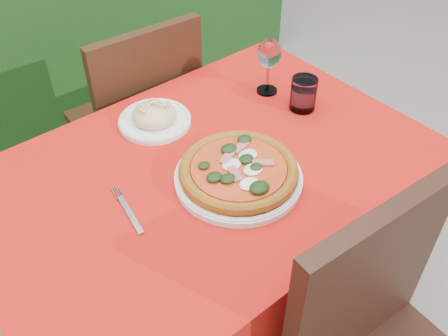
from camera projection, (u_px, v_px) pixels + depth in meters
ground at (211, 315)px, 1.88m from camera, size 60.00×60.00×0.00m
dining_table at (208, 205)px, 1.48m from camera, size 1.26×0.86×0.75m
chair_far at (141, 116)px, 1.92m from camera, size 0.44×0.44×0.93m
pizza_plate at (239, 173)px, 1.32m from camera, size 0.34×0.34×0.06m
pasta_plate at (154, 117)px, 1.51m from camera, size 0.22×0.22×0.06m
water_glass at (303, 95)px, 1.56m from camera, size 0.08×0.08×0.11m
wine_glass at (269, 56)px, 1.57m from camera, size 0.08×0.08×0.19m
fork at (130, 214)px, 1.24m from camera, size 0.06×0.20×0.01m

